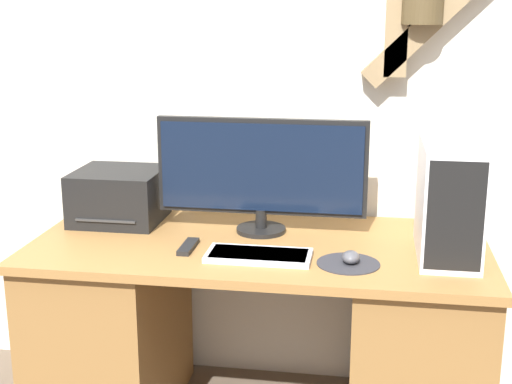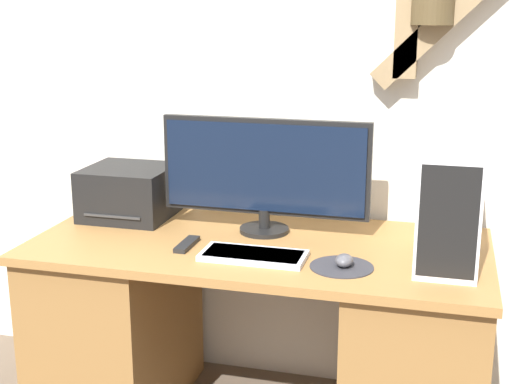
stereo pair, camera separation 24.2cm
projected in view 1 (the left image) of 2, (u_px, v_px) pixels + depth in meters
name	position (u px, v px, depth m)	size (l,w,h in m)	color
wall_back	(281.00, 45.00, 2.71)	(6.40, 0.20, 2.70)	silver
desk	(259.00, 333.00, 2.56)	(1.57, 0.74, 0.72)	olive
monitor	(261.00, 170.00, 2.52)	(0.75, 0.18, 0.41)	black
keyboard	(259.00, 255.00, 2.31)	(0.34, 0.16, 0.02)	silver
mousepad	(348.00, 264.00, 2.26)	(0.20, 0.20, 0.00)	#2D2D33
mouse	(351.00, 257.00, 2.25)	(0.06, 0.07, 0.04)	#4C4C51
computer_tower	(449.00, 200.00, 2.29)	(0.19, 0.39, 0.38)	white
printer	(119.00, 196.00, 2.69)	(0.32, 0.31, 0.20)	black
remote_control	(188.00, 247.00, 2.40)	(0.04, 0.15, 0.02)	black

